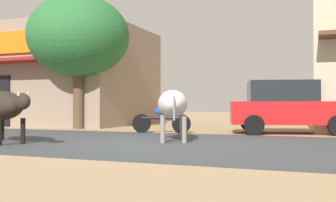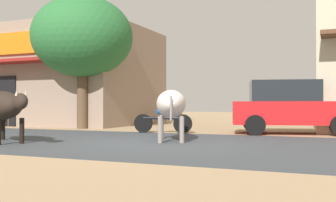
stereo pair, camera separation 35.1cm
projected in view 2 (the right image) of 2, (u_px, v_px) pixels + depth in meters
name	position (u px, v px, depth m)	size (l,w,h in m)	color
ground	(156.00, 143.00, 9.47)	(80.00, 80.00, 0.00)	tan
asphalt_road	(156.00, 143.00, 9.47)	(72.00, 6.27, 0.00)	#3F4449
storefront_left_cafe	(68.00, 77.00, 19.15)	(7.60, 6.89, 4.40)	gray
roadside_tree	(82.00, 37.00, 15.18)	(3.81, 3.81, 5.00)	brown
parked_hatchback_car	(290.00, 107.00, 12.40)	(3.96, 2.47, 1.64)	red
parked_motorcycle	(164.00, 118.00, 12.78)	(1.88, 0.41, 1.05)	black
cow_near_brown	(2.00, 106.00, 9.58)	(2.53, 1.63, 1.23)	#2C231C
cow_far_dark	(171.00, 104.00, 10.12)	(1.44, 2.57, 1.27)	silver
cafe_chair_near_tree	(2.00, 114.00, 16.71)	(0.58, 0.58, 0.92)	brown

